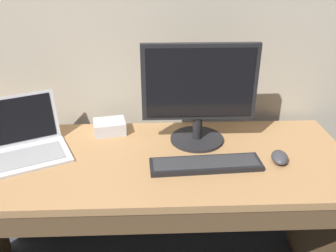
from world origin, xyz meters
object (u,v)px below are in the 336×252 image
external_monitor (199,92)px  wired_keyboard (206,164)px  computer_mouse (280,157)px  laptop_silver (22,142)px  external_drive_box (110,127)px

external_monitor → wired_keyboard: size_ratio=1.08×
external_monitor → computer_mouse: size_ratio=4.64×
laptop_silver → computer_mouse: (1.04, -0.11, -0.03)m
external_drive_box → wired_keyboard: bearing=-37.3°
external_drive_box → laptop_silver: bearing=-153.8°
laptop_silver → external_monitor: bearing=5.0°
laptop_silver → wired_keyboard: laptop_silver is taller
wired_keyboard → computer_mouse: size_ratio=4.30×
wired_keyboard → computer_mouse: computer_mouse is taller
wired_keyboard → computer_mouse: 0.30m
laptop_silver → external_monitor: (0.73, 0.06, 0.18)m
laptop_silver → computer_mouse: laptop_silver is taller
laptop_silver → external_drive_box: (0.34, 0.17, -0.02)m
laptop_silver → external_drive_box: 0.38m
external_drive_box → external_monitor: bearing=-14.6°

